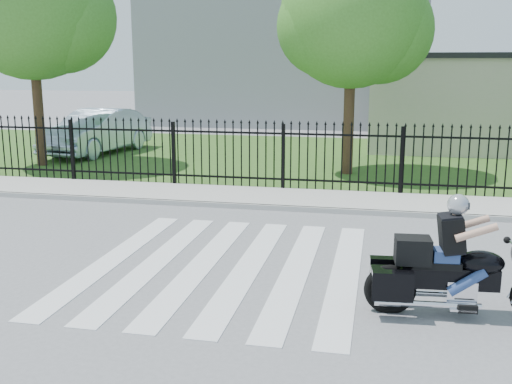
# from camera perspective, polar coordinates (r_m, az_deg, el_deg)

# --- Properties ---
(ground) EXTENTS (120.00, 120.00, 0.00)m
(ground) POSITION_cam_1_polar(r_m,az_deg,el_deg) (10.13, -2.97, -7.05)
(ground) COLOR slate
(ground) RESTS_ON ground
(crosswalk) EXTENTS (5.00, 5.50, 0.01)m
(crosswalk) POSITION_cam_1_polar(r_m,az_deg,el_deg) (10.13, -2.97, -7.01)
(crosswalk) COLOR silver
(crosswalk) RESTS_ON ground
(sidewalk) EXTENTS (40.00, 2.00, 0.12)m
(sidewalk) POSITION_cam_1_polar(r_m,az_deg,el_deg) (14.82, 1.95, -0.59)
(sidewalk) COLOR #ADAAA3
(sidewalk) RESTS_ON ground
(curb) EXTENTS (40.00, 0.12, 0.12)m
(curb) POSITION_cam_1_polar(r_m,az_deg,el_deg) (13.86, 1.23, -1.48)
(curb) COLOR #ADAAA3
(curb) RESTS_ON ground
(grass_strip) EXTENTS (40.00, 12.00, 0.02)m
(grass_strip) POSITION_cam_1_polar(r_m,az_deg,el_deg) (21.64, 5.15, 3.30)
(grass_strip) COLOR #2F531C
(grass_strip) RESTS_ON ground
(iron_fence) EXTENTS (26.00, 0.04, 1.80)m
(iron_fence) POSITION_cam_1_polar(r_m,az_deg,el_deg) (15.63, 2.60, 3.22)
(iron_fence) COLOR black
(iron_fence) RESTS_ON ground
(tree_left) EXTENTS (4.80, 4.80, 7.58)m
(tree_left) POSITION_cam_1_polar(r_m,az_deg,el_deg) (20.94, -20.70, 16.46)
(tree_left) COLOR #382316
(tree_left) RESTS_ON ground
(tree_mid) EXTENTS (4.20, 4.20, 6.78)m
(tree_mid) POSITION_cam_1_polar(r_m,az_deg,el_deg) (18.32, 9.13, 16.20)
(tree_mid) COLOR #382316
(tree_mid) RESTS_ON ground
(building_low) EXTENTS (10.00, 6.00, 3.50)m
(building_low) POSITION_cam_1_polar(r_m,az_deg,el_deg) (25.70, 22.18, 7.76)
(building_low) COLOR #B7B099
(building_low) RESTS_ON ground
(building_low_roof) EXTENTS (10.20, 6.20, 0.20)m
(building_low_roof) POSITION_cam_1_polar(r_m,az_deg,el_deg) (25.65, 22.51, 11.87)
(building_low_roof) COLOR black
(building_low_roof) RESTS_ON building_low
(building_tall) EXTENTS (15.00, 10.00, 12.00)m
(building_tall) POSITION_cam_1_polar(r_m,az_deg,el_deg) (35.76, 3.13, 16.44)
(building_tall) COLOR gray
(building_tall) RESTS_ON ground
(motorcycle_rider) EXTENTS (2.58, 0.90, 1.71)m
(motorcycle_rider) POSITION_cam_1_polar(r_m,az_deg,el_deg) (8.44, 18.66, -6.67)
(motorcycle_rider) COLOR black
(motorcycle_rider) RESTS_ON ground
(parked_car) EXTENTS (2.49, 5.19, 1.64)m
(parked_car) POSITION_cam_1_polar(r_m,az_deg,el_deg) (23.14, -14.88, 5.59)
(parked_car) COLOR #AAC0D6
(parked_car) RESTS_ON grass_strip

